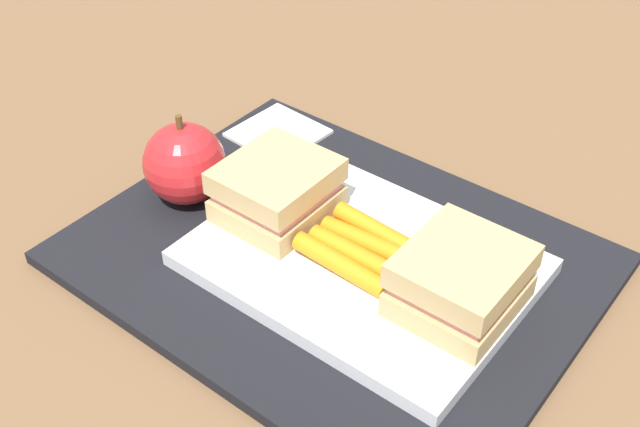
# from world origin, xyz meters

# --- Properties ---
(ground_plane) EXTENTS (2.40, 2.40, 0.00)m
(ground_plane) POSITION_xyz_m (0.00, 0.00, 0.00)
(ground_plane) COLOR brown
(lunchbag_mat) EXTENTS (0.36, 0.28, 0.01)m
(lunchbag_mat) POSITION_xyz_m (0.00, 0.00, 0.01)
(lunchbag_mat) COLOR black
(lunchbag_mat) RESTS_ON ground_plane
(food_tray) EXTENTS (0.23, 0.17, 0.01)m
(food_tray) POSITION_xyz_m (-0.03, 0.00, 0.02)
(food_tray) COLOR white
(food_tray) RESTS_ON lunchbag_mat
(sandwich_half_left) EXTENTS (0.07, 0.08, 0.04)m
(sandwich_half_left) POSITION_xyz_m (-0.10, 0.00, 0.04)
(sandwich_half_left) COLOR tan
(sandwich_half_left) RESTS_ON food_tray
(sandwich_half_right) EXTENTS (0.07, 0.08, 0.04)m
(sandwich_half_right) POSITION_xyz_m (0.05, 0.00, 0.04)
(sandwich_half_right) COLOR tan
(sandwich_half_right) RESTS_ON food_tray
(carrot_sticks_bundle) EXTENTS (0.08, 0.06, 0.02)m
(carrot_sticks_bundle) POSITION_xyz_m (-0.02, 0.00, 0.03)
(carrot_sticks_bundle) COLOR orange
(carrot_sticks_bundle) RESTS_ON food_tray
(apple) EXTENTS (0.07, 0.07, 0.08)m
(apple) POSITION_xyz_m (0.13, 0.02, 0.04)
(apple) COLOR red
(apple) RESTS_ON lunchbag_mat
(paper_napkin) EXTENTS (0.07, 0.07, 0.00)m
(paper_napkin) POSITION_xyz_m (0.14, -0.10, 0.01)
(paper_napkin) COLOR white
(paper_napkin) RESTS_ON lunchbag_mat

